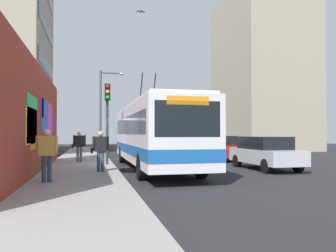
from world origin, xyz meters
TOP-DOWN VIEW (x-y plane):
  - ground_plane at (0.00, 0.00)m, footprint 80.00×80.00m
  - sidewalk_slab at (0.00, 1.60)m, footprint 48.00×3.20m
  - graffiti_wall at (-3.61, 3.35)m, footprint 14.77×0.32m
  - building_far_right at (15.04, -17.00)m, footprint 10.41×7.88m
  - city_bus at (-1.89, -1.80)m, footprint 11.95×2.59m
  - parked_car_silver at (-3.32, -7.00)m, footprint 4.47×1.78m
  - parked_car_red at (2.73, -7.00)m, footprint 4.86×1.82m
  - parked_car_navy at (8.98, -7.00)m, footprint 4.77×1.78m
  - pedestrian_near_wall at (-6.50, 2.58)m, footprint 0.23×0.69m
  - pedestrian_at_curb at (-3.77, 0.78)m, footprint 0.22×0.75m
  - pedestrian_midblock at (1.18, 1.78)m, footprint 0.23×0.76m
  - traffic_light at (-0.68, 0.35)m, footprint 0.49×0.28m
  - street_lamp at (7.13, 0.25)m, footprint 0.44×1.76m
  - flying_pigeons at (2.56, -1.83)m, footprint 0.32×0.54m
  - curbside_puddle at (-2.27, -0.60)m, footprint 2.18×2.18m

SIDE VIEW (x-z plane):
  - ground_plane at x=0.00m, z-range 0.00..0.00m
  - curbside_puddle at x=-2.27m, z-range 0.00..0.00m
  - sidewalk_slab at x=0.00m, z-range 0.00..0.15m
  - parked_car_silver at x=-3.32m, z-range 0.04..1.62m
  - parked_car_navy at x=8.98m, z-range 0.04..1.62m
  - parked_car_red at x=2.73m, z-range 0.05..1.63m
  - pedestrian_at_curb at x=-3.77m, z-range 0.29..1.97m
  - pedestrian_midblock at x=1.18m, z-range 0.30..2.01m
  - pedestrian_near_wall at x=-6.50m, z-range 0.31..2.03m
  - city_bus at x=-1.89m, z-range -0.71..4.22m
  - graffiti_wall at x=-3.61m, z-range 0.00..4.49m
  - traffic_light at x=-0.68m, z-range 0.87..5.00m
  - street_lamp at x=7.13m, z-range 0.63..6.86m
  - building_far_right at x=15.04m, z-range 0.00..16.70m
  - flying_pigeons at x=2.56m, z-range 9.26..9.41m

